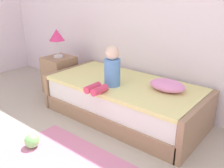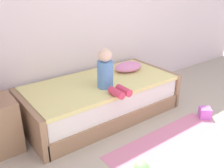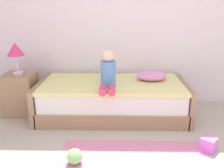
% 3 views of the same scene
% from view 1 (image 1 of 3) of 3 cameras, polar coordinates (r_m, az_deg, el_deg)
% --- Properties ---
extents(wall_rear, '(7.20, 0.10, 2.90)m').
position_cam_1_polar(wall_rear, '(3.33, 16.05, 17.03)').
color(wall_rear, white).
rests_on(wall_rear, ground).
extents(bed, '(2.11, 1.00, 0.50)m').
position_cam_1_polar(bed, '(3.34, 2.72, -3.67)').
color(bed, '#997556').
rests_on(bed, ground).
extents(nightstand, '(0.44, 0.44, 0.60)m').
position_cam_1_polar(nightstand, '(4.22, -11.86, 2.11)').
color(nightstand, '#997556').
rests_on(nightstand, ground).
extents(table_lamp, '(0.24, 0.24, 0.45)m').
position_cam_1_polar(table_lamp, '(4.06, -12.54, 10.62)').
color(table_lamp, silver).
rests_on(table_lamp, nightstand).
extents(child_figure, '(0.20, 0.51, 0.50)m').
position_cam_1_polar(child_figure, '(3.03, -0.52, 3.07)').
color(child_figure, '#598CD1').
rests_on(child_figure, bed).
extents(pillow, '(0.44, 0.30, 0.13)m').
position_cam_1_polar(pillow, '(3.02, 12.57, -0.31)').
color(pillow, '#EA8CC6').
rests_on(pillow, bed).
extents(toy_ball, '(0.16, 0.16, 0.16)m').
position_cam_1_polar(toy_ball, '(2.93, -17.90, -12.27)').
color(toy_ball, '#7FD872').
rests_on(toy_ball, ground).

